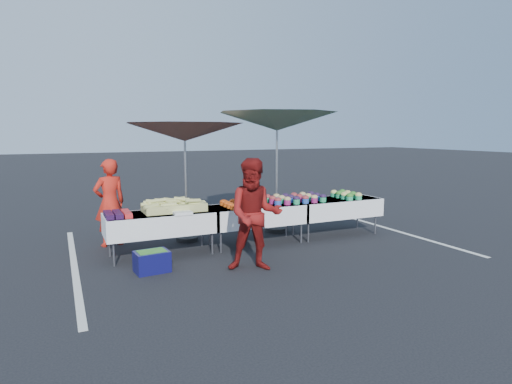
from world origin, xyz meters
name	(u,v)px	position (x,y,z in m)	size (l,w,h in m)	color
ground	(256,244)	(0.00, 0.00, 0.00)	(80.00, 80.00, 0.00)	black
stripe_left	(74,266)	(-3.20, 0.00, 0.00)	(0.10, 5.00, 0.00)	silver
stripe_right	(387,228)	(3.20, 0.00, 0.00)	(0.10, 5.00, 0.00)	silver
table_left	(161,222)	(-1.80, 0.00, 0.58)	(1.86, 0.81, 0.75)	white
table_center	(256,214)	(0.00, 0.00, 0.58)	(1.86, 0.81, 0.75)	white
table_right	(335,207)	(1.80, 0.00, 0.58)	(1.86, 0.81, 0.75)	white
berry_punnets	(118,214)	(-2.51, -0.06, 0.79)	(0.40, 0.54, 0.08)	black
corn_pile	(174,206)	(-1.56, 0.04, 0.84)	(1.16, 0.57, 0.26)	tan
plastic_bags	(182,213)	(-1.50, -0.30, 0.78)	(0.30, 0.25, 0.05)	white
carrot_bowls	(239,204)	(-0.35, -0.01, 0.80)	(0.55, 0.69, 0.11)	#CE5316
potato_cups	(295,198)	(0.85, 0.00, 0.83)	(1.14, 0.58, 0.16)	#264EB5
bean_baskets	(346,195)	(2.06, -0.01, 0.82)	(0.36, 0.68, 0.15)	#28A065
vendor	(110,203)	(-2.51, 1.05, 0.81)	(0.59, 0.39, 1.63)	red
customer	(255,215)	(-0.66, -1.39, 0.86)	(0.84, 0.65, 1.73)	maroon
umbrella_left	(185,133)	(-1.12, 0.80, 2.10)	(2.81, 2.81, 2.31)	black
umbrella_right	(277,122)	(0.84, 0.77, 2.31)	(2.73, 2.73, 2.55)	black
storage_bin	(152,261)	(-2.13, -0.82, 0.17)	(0.53, 0.41, 0.33)	#0E0E47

